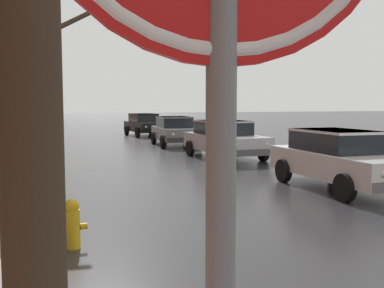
{
  "coord_description": "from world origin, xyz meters",
  "views": [
    {
      "loc": [
        -4.9,
        -1.61,
        2.06
      ],
      "look_at": [
        -0.92,
        9.17,
        1.03
      ],
      "focal_mm": 42.08,
      "sensor_mm": 36.0,
      "label": 1
    }
  ],
  "objects_px": {
    "sedan_black_parked_far_down_block": "(144,124)",
    "fire_hydrant": "(72,223)",
    "sedan_white_approaching_near_lane": "(339,158)",
    "sedan_silver_parked_kerbside_close": "(224,138)",
    "sedan_grey_parked_kerbside_mid": "(175,130)",
    "stop_sign_at_corner": "(222,6)",
    "bare_tree_second_along_sidewalk": "(24,55)"
  },
  "relations": [
    {
      "from": "sedan_white_approaching_near_lane",
      "to": "sedan_grey_parked_kerbside_mid",
      "type": "height_order",
      "value": "same"
    },
    {
      "from": "sedan_grey_parked_kerbside_mid",
      "to": "stop_sign_at_corner",
      "type": "bearing_deg",
      "value": -107.85
    },
    {
      "from": "sedan_silver_parked_kerbside_close",
      "to": "sedan_black_parked_far_down_block",
      "type": "bearing_deg",
      "value": 89.56
    },
    {
      "from": "bare_tree_second_along_sidewalk",
      "to": "fire_hydrant",
      "type": "height_order",
      "value": "bare_tree_second_along_sidewalk"
    },
    {
      "from": "stop_sign_at_corner",
      "to": "bare_tree_second_along_sidewalk",
      "type": "bearing_deg",
      "value": 92.22
    },
    {
      "from": "sedan_black_parked_far_down_block",
      "to": "fire_hydrant",
      "type": "height_order",
      "value": "sedan_black_parked_far_down_block"
    },
    {
      "from": "bare_tree_second_along_sidewalk",
      "to": "sedan_silver_parked_kerbside_close",
      "type": "bearing_deg",
      "value": 39.62
    },
    {
      "from": "fire_hydrant",
      "to": "stop_sign_at_corner",
      "type": "xyz_separation_m",
      "value": [
        -0.22,
        -5.68,
        1.88
      ]
    },
    {
      "from": "sedan_grey_parked_kerbside_mid",
      "to": "sedan_black_parked_far_down_block",
      "type": "xyz_separation_m",
      "value": [
        0.23,
        7.06,
        0.0
      ]
    },
    {
      "from": "stop_sign_at_corner",
      "to": "sedan_white_approaching_near_lane",
      "type": "bearing_deg",
      "value": 50.25
    },
    {
      "from": "bare_tree_second_along_sidewalk",
      "to": "fire_hydrant",
      "type": "relative_size",
      "value": 8.19
    },
    {
      "from": "bare_tree_second_along_sidewalk",
      "to": "sedan_white_approaching_near_lane",
      "type": "relative_size",
      "value": 1.38
    },
    {
      "from": "sedan_white_approaching_near_lane",
      "to": "sedan_silver_parked_kerbside_close",
      "type": "xyz_separation_m",
      "value": [
        -0.09,
        6.56,
        0.0
      ]
    },
    {
      "from": "sedan_white_approaching_near_lane",
      "to": "sedan_silver_parked_kerbside_close",
      "type": "distance_m",
      "value": 6.56
    },
    {
      "from": "fire_hydrant",
      "to": "bare_tree_second_along_sidewalk",
      "type": "bearing_deg",
      "value": 100.0
    },
    {
      "from": "bare_tree_second_along_sidewalk",
      "to": "sedan_black_parked_far_down_block",
      "type": "bearing_deg",
      "value": 68.95
    },
    {
      "from": "sedan_black_parked_far_down_block",
      "to": "fire_hydrant",
      "type": "relative_size",
      "value": 5.77
    },
    {
      "from": "bare_tree_second_along_sidewalk",
      "to": "stop_sign_at_corner",
      "type": "relative_size",
      "value": 2.02
    },
    {
      "from": "bare_tree_second_along_sidewalk",
      "to": "stop_sign_at_corner",
      "type": "distance_m",
      "value": 8.92
    },
    {
      "from": "sedan_white_approaching_near_lane",
      "to": "fire_hydrant",
      "type": "distance_m",
      "value": 6.99
    },
    {
      "from": "sedan_black_parked_far_down_block",
      "to": "stop_sign_at_corner",
      "type": "bearing_deg",
      "value": -103.89
    },
    {
      "from": "bare_tree_second_along_sidewalk",
      "to": "sedan_black_parked_far_down_block",
      "type": "relative_size",
      "value": 1.42
    },
    {
      "from": "sedan_grey_parked_kerbside_mid",
      "to": "fire_hydrant",
      "type": "distance_m",
      "value": 15.92
    },
    {
      "from": "sedan_grey_parked_kerbside_mid",
      "to": "bare_tree_second_along_sidewalk",
      "type": "bearing_deg",
      "value": -121.08
    },
    {
      "from": "sedan_white_approaching_near_lane",
      "to": "sedan_silver_parked_kerbside_close",
      "type": "relative_size",
      "value": 0.99
    },
    {
      "from": "sedan_white_approaching_near_lane",
      "to": "fire_hydrant",
      "type": "bearing_deg",
      "value": -159.47
    },
    {
      "from": "sedan_grey_parked_kerbside_mid",
      "to": "fire_hydrant",
      "type": "xyz_separation_m",
      "value": [
        -6.31,
        -14.61,
        -0.39
      ]
    },
    {
      "from": "sedan_white_approaching_near_lane",
      "to": "sedan_silver_parked_kerbside_close",
      "type": "bearing_deg",
      "value": 90.8
    },
    {
      "from": "fire_hydrant",
      "to": "stop_sign_at_corner",
      "type": "height_order",
      "value": "stop_sign_at_corner"
    },
    {
      "from": "sedan_silver_parked_kerbside_close",
      "to": "sedan_grey_parked_kerbside_mid",
      "type": "xyz_separation_m",
      "value": [
        -0.13,
        5.61,
        -0.0
      ]
    },
    {
      "from": "sedan_silver_parked_kerbside_close",
      "to": "fire_hydrant",
      "type": "distance_m",
      "value": 11.08
    },
    {
      "from": "sedan_silver_parked_kerbside_close",
      "to": "stop_sign_at_corner",
      "type": "relative_size",
      "value": 1.47
    }
  ]
}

